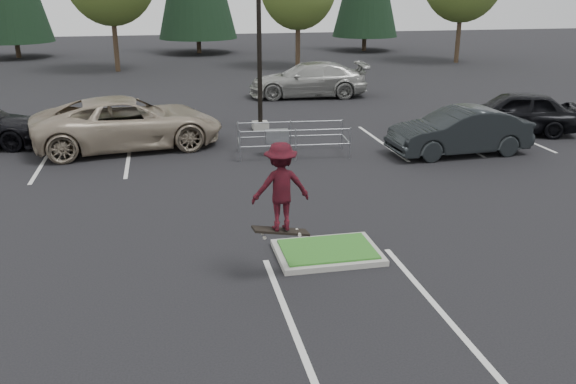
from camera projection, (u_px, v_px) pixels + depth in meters
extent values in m
plane|color=black|center=(327.00, 255.00, 13.09)|extent=(120.00, 120.00, 0.00)
cube|color=gray|center=(328.00, 252.00, 13.07)|extent=(2.20, 1.60, 0.12)
cube|color=#23601E|center=(328.00, 249.00, 13.05)|extent=(1.95, 1.35, 0.05)
cube|color=silver|center=(129.00, 156.00, 20.56)|extent=(0.12, 5.20, 0.01)
cube|color=silver|center=(44.00, 160.00, 20.04)|extent=(0.12, 5.20, 0.01)
cube|color=silver|center=(381.00, 142.00, 22.29)|extent=(0.12, 5.20, 0.01)
cube|color=silver|center=(450.00, 139.00, 22.81)|extent=(0.12, 5.20, 0.01)
cube|color=silver|center=(515.00, 135.00, 23.33)|extent=(0.12, 5.20, 0.01)
cube|color=silver|center=(296.00, 337.00, 10.06)|extent=(0.12, 6.00, 0.01)
cube|color=silver|center=(448.00, 320.00, 10.58)|extent=(0.12, 6.00, 0.01)
cube|color=gray|center=(260.00, 126.00, 24.25)|extent=(0.60, 0.60, 0.30)
cylinder|color=#38281C|center=(116.00, 44.00, 39.61)|extent=(0.32, 0.32, 3.50)
cylinder|color=#38281C|center=(298.00, 45.00, 41.34)|extent=(0.32, 0.32, 3.04)
cylinder|color=#38281C|center=(458.00, 39.00, 44.04)|extent=(0.32, 0.32, 3.42)
cylinder|color=#38281C|center=(18.00, 50.00, 47.24)|extent=(0.36, 0.36, 1.20)
cylinder|color=#38281C|center=(199.00, 46.00, 50.39)|extent=(0.36, 0.36, 1.20)
cylinder|color=#38281C|center=(364.00, 43.00, 52.15)|extent=(0.36, 0.36, 1.20)
cylinder|color=#93959B|center=(240.00, 146.00, 19.70)|extent=(0.05, 0.05, 1.05)
cylinder|color=#93959B|center=(238.00, 137.00, 20.90)|extent=(0.05, 0.05, 1.05)
cylinder|color=#93959B|center=(296.00, 145.00, 19.92)|extent=(0.05, 0.05, 1.05)
cylinder|color=#93959B|center=(291.00, 136.00, 21.11)|extent=(0.05, 0.05, 1.05)
cylinder|color=#93959B|center=(350.00, 143.00, 20.13)|extent=(0.05, 0.05, 1.05)
cylinder|color=#93959B|center=(342.00, 134.00, 21.33)|extent=(0.05, 0.05, 1.05)
cylinder|color=#93959B|center=(296.00, 145.00, 19.92)|extent=(3.64, 0.33, 0.05)
cylinder|color=#93959B|center=(296.00, 130.00, 19.76)|extent=(3.64, 0.33, 0.05)
cylinder|color=#93959B|center=(291.00, 136.00, 21.12)|extent=(3.64, 0.33, 0.05)
cylinder|color=#93959B|center=(291.00, 122.00, 20.96)|extent=(3.64, 0.33, 0.05)
cube|color=#93959B|center=(277.00, 137.00, 20.41)|extent=(0.81, 0.53, 0.44)
cube|color=black|center=(281.00, 231.00, 11.67)|extent=(1.13, 0.41, 0.26)
cylinder|color=beige|center=(264.00, 238.00, 11.52)|extent=(0.07, 0.04, 0.07)
cylinder|color=beige|center=(262.00, 233.00, 11.73)|extent=(0.07, 0.04, 0.07)
cylinder|color=beige|center=(299.00, 235.00, 11.65)|extent=(0.07, 0.04, 0.07)
cylinder|color=beige|center=(297.00, 230.00, 11.86)|extent=(0.07, 0.04, 0.07)
imported|color=maroon|center=(281.00, 187.00, 11.38)|extent=(1.12, 0.67, 1.70)
imported|color=gray|center=(128.00, 123.00, 21.27)|extent=(6.85, 3.91, 1.80)
imported|color=black|center=(459.00, 131.00, 20.57)|extent=(4.85, 1.90, 1.57)
imported|color=black|center=(514.00, 112.00, 23.44)|extent=(5.20, 3.35, 1.65)
imported|color=#A0A19B|center=(308.00, 80.00, 30.98)|extent=(6.18, 2.98, 1.74)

